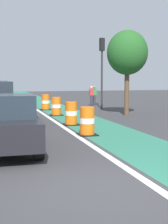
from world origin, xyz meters
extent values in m
plane|color=#38383A|center=(0.00, 0.00, 0.00)|extent=(100.00, 100.00, 0.00)
cube|color=#2D755B|center=(2.40, 12.00, 0.00)|extent=(2.50, 80.00, 0.01)
cube|color=silver|center=(0.90, 12.00, 0.01)|extent=(0.20, 80.00, 0.01)
cube|color=black|center=(-1.77, 3.84, 0.70)|extent=(2.02, 4.18, 0.72)
cube|color=#232D38|center=(-1.78, 3.59, 1.38)|extent=(1.69, 1.79, 0.64)
cylinder|color=black|center=(-0.89, 5.07, 0.34)|extent=(0.31, 0.69, 0.68)
cylinder|color=black|center=(-1.00, 2.54, 0.34)|extent=(0.31, 0.69, 0.68)
cylinder|color=black|center=(-1.14, 11.04, 0.34)|extent=(0.30, 0.69, 0.68)
cylinder|color=black|center=(-1.22, 8.19, 0.34)|extent=(0.30, 0.69, 0.68)
cylinder|color=black|center=(-1.21, 18.40, 0.34)|extent=(0.32, 0.69, 0.68)
cylinder|color=black|center=(-1.06, 15.55, 0.34)|extent=(0.32, 0.69, 0.68)
cylinder|color=orange|center=(1.33, 5.64, 0.25)|extent=(0.56, 0.56, 0.42)
cylinder|color=white|center=(1.33, 5.64, 0.57)|extent=(0.57, 0.57, 0.21)
cylinder|color=orange|center=(1.33, 5.64, 0.88)|extent=(0.56, 0.56, 0.42)
cube|color=black|center=(1.33, 5.64, 0.02)|extent=(0.73, 0.73, 0.04)
cylinder|color=orange|center=(1.41, 8.40, 0.25)|extent=(0.56, 0.56, 0.42)
cylinder|color=white|center=(1.41, 8.40, 0.57)|extent=(0.57, 0.57, 0.21)
cylinder|color=orange|center=(1.41, 8.40, 0.88)|extent=(0.56, 0.56, 0.42)
cube|color=black|center=(1.41, 8.40, 0.02)|extent=(0.73, 0.73, 0.04)
cylinder|color=orange|center=(1.52, 12.37, 0.25)|extent=(0.56, 0.56, 0.42)
cylinder|color=white|center=(1.52, 12.37, 0.57)|extent=(0.57, 0.57, 0.21)
cylinder|color=orange|center=(1.52, 12.37, 0.88)|extent=(0.56, 0.56, 0.42)
cube|color=black|center=(1.52, 12.37, 0.02)|extent=(0.73, 0.73, 0.04)
cylinder|color=orange|center=(1.49, 15.91, 0.25)|extent=(0.56, 0.56, 0.42)
cylinder|color=white|center=(1.49, 15.91, 0.57)|extent=(0.57, 0.57, 0.21)
cylinder|color=orange|center=(1.49, 15.91, 0.88)|extent=(0.56, 0.56, 0.42)
cube|color=black|center=(1.49, 15.91, 0.02)|extent=(0.73, 0.73, 0.04)
cylinder|color=#2D2D2D|center=(5.60, 15.68, 2.10)|extent=(0.14, 0.14, 4.20)
cube|color=black|center=(5.60, 15.68, 4.65)|extent=(0.32, 0.32, 0.90)
sphere|color=red|center=(5.77, 15.68, 4.91)|extent=(0.16, 0.16, 0.16)
sphere|color=green|center=(5.77, 15.68, 4.39)|extent=(0.16, 0.16, 0.16)
cylinder|color=#33333D|center=(5.90, 18.27, 0.43)|extent=(0.20, 0.20, 0.86)
cube|color=#338C4C|center=(5.90, 18.27, 1.13)|extent=(0.34, 0.20, 0.54)
sphere|color=#9E7051|center=(5.90, 18.27, 1.51)|extent=(0.20, 0.20, 0.20)
cylinder|color=#33333D|center=(5.52, 17.84, 0.43)|extent=(0.20, 0.20, 0.86)
cube|color=red|center=(5.52, 17.84, 1.13)|extent=(0.34, 0.20, 0.54)
sphere|color=beige|center=(5.52, 17.84, 1.51)|extent=(0.20, 0.20, 0.20)
cylinder|color=brown|center=(5.56, 11.25, 1.30)|extent=(0.28, 0.28, 2.60)
ellipsoid|color=#235B23|center=(5.56, 11.25, 3.70)|extent=(2.40, 2.40, 2.60)
camera|label=1|loc=(-2.16, -5.49, 2.13)|focal=49.26mm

